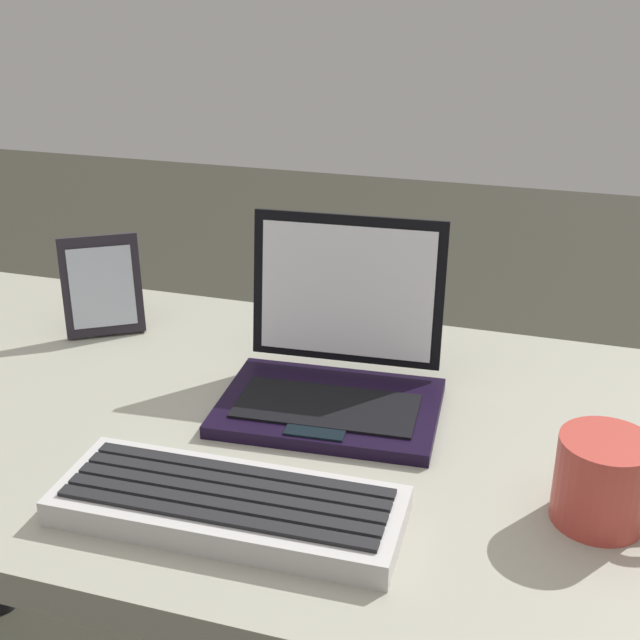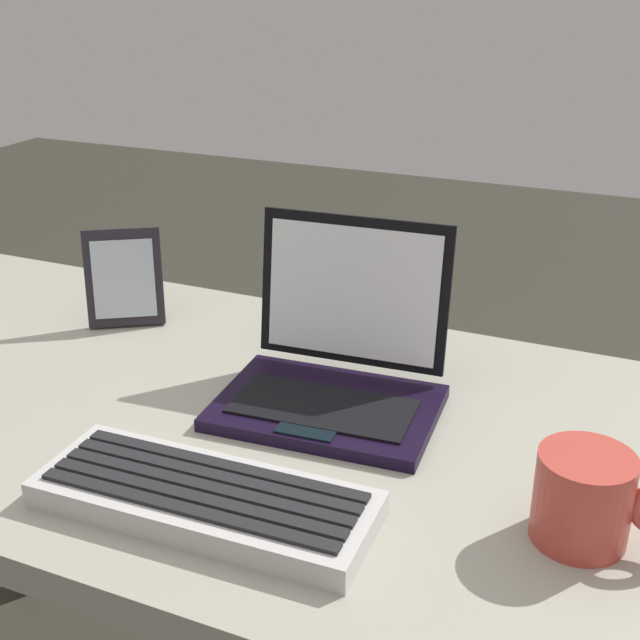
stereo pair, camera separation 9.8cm
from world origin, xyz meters
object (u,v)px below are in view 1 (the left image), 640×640
at_px(external_keyboard, 228,505).
at_px(photo_frame, 102,286).
at_px(coffee_mug, 605,481).
at_px(laptop_front, 335,369).

bearing_deg(external_keyboard, photo_frame, 134.00).
distance_m(photo_frame, coffee_mug, 0.73).
bearing_deg(coffee_mug, photo_frame, 160.08).
relative_size(photo_frame, coffee_mug, 1.05).
bearing_deg(laptop_front, coffee_mug, -25.63).
bearing_deg(laptop_front, photo_frame, 165.20).
xyz_separation_m(laptop_front, external_keyboard, (-0.03, -0.25, -0.03)).
height_order(photo_frame, coffee_mug, photo_frame).
height_order(laptop_front, photo_frame, laptop_front).
xyz_separation_m(external_keyboard, photo_frame, (-0.34, 0.35, 0.06)).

